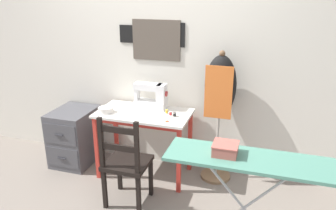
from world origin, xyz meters
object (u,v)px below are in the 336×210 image
Objects in this scene: thread_spool_mid_table at (171,113)px; fabric_bowl at (106,110)px; sewing_machine at (152,97)px; thread_spool_far_edge at (175,115)px; filing_cabinet at (75,136)px; scissors at (170,122)px; storage_box at (225,149)px; wooden_chair at (126,163)px; dress_form at (220,93)px; thread_spool_near_machine at (167,111)px; ironing_board at (248,163)px.

fabric_bowl is at bearing -169.46° from thread_spool_mid_table.
thread_spool_far_edge is at bearing -28.46° from sewing_machine.
fabric_bowl is 0.69m from filing_cabinet.
scissors is 3.63× the size of thread_spool_far_edge.
fabric_bowl is 0.86× the size of storage_box.
sewing_machine is 0.36m from thread_spool_far_edge.
wooden_chair reaches higher than storage_box.
thread_spool_mid_table is 1.09m from storage_box.
wooden_chair is (-0.26, -0.56, -0.32)m from thread_spool_mid_table.
thread_spool_far_edge is at bearing -157.81° from dress_form.
ironing_board is at bearing -45.17° from thread_spool_near_machine.
sewing_machine is at bearing -179.17° from dress_form.
sewing_machine is 1.99× the size of storage_box.
filing_cabinet is at bearing -175.26° from dress_form.
wooden_chair is 1.16m from dress_form.
storage_box is at bearing -53.19° from thread_spool_far_edge.
thread_spool_far_edge is (0.05, -0.02, -0.00)m from thread_spool_mid_table.
fabric_bowl is 3.93× the size of thread_spool_far_edge.
scissors reaches higher than filing_cabinet.
fabric_bowl is at bearing 133.60° from wooden_chair.
ironing_board reaches higher than thread_spool_far_edge.
ironing_board is (1.09, -1.00, -0.08)m from sewing_machine.
storage_box is (0.62, -0.83, 0.12)m from thread_spool_far_edge.
sewing_machine is 1.08m from filing_cabinet.
fabric_bowl is at bearing -166.37° from dress_form.
thread_spool_near_machine is 1.01× the size of thread_spool_mid_table.
storage_box is at bearing -28.40° from fabric_bowl.
scissors is 0.57m from wooden_chair.
sewing_machine reaches higher than ironing_board.
wooden_chair is at bearing -115.10° from thread_spool_mid_table.
fabric_bowl is 0.24× the size of filing_cabinet.
ironing_board is (0.37, -1.01, -0.18)m from dress_form.
thread_spool_near_machine reaches higher than filing_cabinet.
sewing_machine is 0.46m from scissors.
filing_cabinet is 2.12m from storage_box.
fabric_bowl is 0.73m from scissors.
dress_form is (1.15, 0.28, 0.21)m from fabric_bowl.
thread_spool_far_edge is 0.04× the size of wooden_chair.
thread_spool_mid_table is 0.22× the size of storage_box.
filing_cabinet is 1.78m from dress_form.
sewing_machine is 0.25m from thread_spool_near_machine.
sewing_machine is 2.49× the size of scissors.
storage_box reaches higher than thread_spool_far_edge.
sewing_machine reaches higher than thread_spool_far_edge.
dress_form reaches higher than thread_spool_far_edge.
storage_box is at bearing -47.10° from scissors.
storage_box reaches higher than scissors.
ironing_board is at bearing -15.34° from wooden_chair.
thread_spool_near_machine is at bearing 70.88° from wooden_chair.
thread_spool_mid_table is at bearing 105.44° from scissors.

